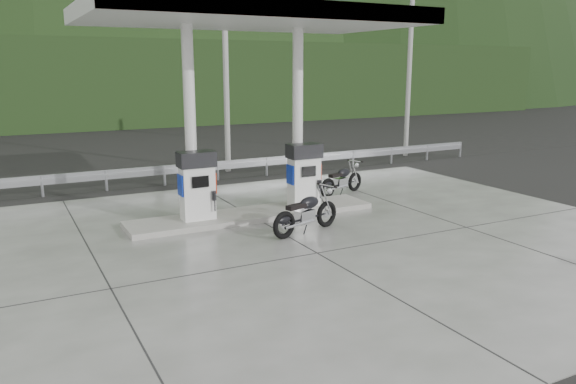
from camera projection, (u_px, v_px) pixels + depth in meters
name	position (u px, v px, depth m)	size (l,w,h in m)	color
ground	(296.00, 242.00, 13.45)	(160.00, 160.00, 0.00)	black
forecourt_apron	(296.00, 242.00, 13.45)	(18.00, 14.00, 0.02)	slate
pump_island	(254.00, 214.00, 15.60)	(7.00, 1.40, 0.15)	gray
gas_pump_left	(197.00, 186.00, 14.66)	(0.95, 0.55, 1.80)	white
gas_pump_right	(304.00, 175.00, 16.10)	(0.95, 0.55, 1.80)	white
canopy_column_left	(190.00, 123.00, 14.66)	(0.30, 0.30, 5.00)	white
canopy_column_right	(298.00, 118.00, 16.10)	(0.30, 0.30, 5.00)	white
canopy_roof	(251.00, 17.00, 14.45)	(8.50, 5.00, 0.40)	white
guardrail	(191.00, 163.00, 20.23)	(26.00, 0.16, 1.42)	#9D9FA4
road	(166.00, 168.00, 23.41)	(60.00, 7.00, 0.01)	black
utility_pole_b	(226.00, 70.00, 21.71)	(0.22, 0.22, 8.00)	#9A9B95
utility_pole_c	(409.00, 69.00, 25.76)	(0.22, 0.22, 8.00)	#9A9B95
tree_band	(91.00, 84.00, 38.79)	(80.00, 6.00, 6.00)	black
forested_hills	(53.00, 103.00, 65.43)	(100.00, 40.00, 140.00)	black
motorcycle_left	(306.00, 213.00, 14.07)	(2.07, 0.65, 0.98)	black
motorcycle_right	(342.00, 181.00, 18.33)	(1.92, 0.61, 0.91)	black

